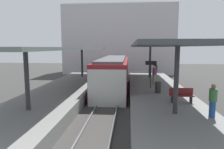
{
  "coord_description": "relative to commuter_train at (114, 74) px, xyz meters",
  "views": [
    {
      "loc": [
        1.48,
        -14.98,
        4.26
      ],
      "look_at": [
        -0.02,
        3.11,
        1.87
      ],
      "focal_mm": 32.77,
      "sensor_mm": 36.0,
      "label": 1
    }
  ],
  "objects": [
    {
      "name": "litter_bin",
      "position": [
        3.61,
        -4.91,
        -0.33
      ],
      "size": [
        0.44,
        0.44,
        0.8
      ],
      "primitive_type": "cylinder",
      "color": "#2D2D30",
      "rests_on": "platform_right"
    },
    {
      "name": "platform_sign",
      "position": [
        3.24,
        -3.28,
        0.9
      ],
      "size": [
        0.9,
        0.08,
        2.21
      ],
      "color": "#262628",
      "rests_on": "platform_right"
    },
    {
      "name": "passenger_mid_platform",
      "position": [
        5.41,
        -10.07,
        0.09
      ],
      "size": [
        0.36,
        0.36,
        1.58
      ],
      "color": "navy",
      "rests_on": "platform_right"
    },
    {
      "name": "passenger_near_bench",
      "position": [
        4.15,
        0.89,
        0.19
      ],
      "size": [
        0.36,
        0.36,
        1.76
      ],
      "color": "#386B3D",
      "rests_on": "platform_right"
    },
    {
      "name": "track_ballast",
      "position": [
        0.0,
        -4.74,
        -1.63
      ],
      "size": [
        3.2,
        28.0,
        0.2
      ],
      "primitive_type": "cube",
      "color": "#423F3D",
      "rests_on": "ground_plane"
    },
    {
      "name": "platform_right",
      "position": [
        3.8,
        -4.74,
        -1.23
      ],
      "size": [
        4.4,
        28.0,
        1.0
      ],
      "primitive_type": "cube",
      "color": "gray",
      "rests_on": "ground_plane"
    },
    {
      "name": "rail_far_side",
      "position": [
        0.72,
        -4.74,
        -1.46
      ],
      "size": [
        0.08,
        28.0,
        0.14
      ],
      "primitive_type": "cube",
      "color": "slate",
      "rests_on": "track_ballast"
    },
    {
      "name": "commuter_train",
      "position": [
        0.0,
        0.0,
        0.0
      ],
      "size": [
        2.78,
        12.41,
        3.1
      ],
      "color": "maroon",
      "rests_on": "track_ballast"
    },
    {
      "name": "canopy_right",
      "position": [
        3.8,
        -3.34,
        2.65
      ],
      "size": [
        4.18,
        21.0,
        3.51
      ],
      "color": "#333335",
      "rests_on": "platform_right"
    },
    {
      "name": "rail_near_side",
      "position": [
        -0.72,
        -4.74,
        -1.46
      ],
      "size": [
        0.08,
        28.0,
        0.14
      ],
      "primitive_type": "cube",
      "color": "slate",
      "rests_on": "track_ballast"
    },
    {
      "name": "station_building_backdrop",
      "position": [
        -0.2,
        15.26,
        3.77
      ],
      "size": [
        18.0,
        6.0,
        11.0
      ],
      "primitive_type": "cube",
      "color": "#B7B2B7",
      "rests_on": "ground_plane"
    },
    {
      "name": "platform_left",
      "position": [
        -3.8,
        -4.74,
        -1.23
      ],
      "size": [
        4.4,
        28.0,
        1.0
      ],
      "primitive_type": "cube",
      "color": "gray",
      "rests_on": "ground_plane"
    },
    {
      "name": "ground_plane",
      "position": [
        0.0,
        -4.74,
        -1.73
      ],
      "size": [
        80.0,
        80.0,
        0.0
      ],
      "primitive_type": "plane",
      "color": "#383835"
    },
    {
      "name": "passenger_far_end",
      "position": [
        3.78,
        -1.23,
        0.13
      ],
      "size": [
        0.36,
        0.36,
        1.65
      ],
      "color": "#998460",
      "rests_on": "platform_right"
    },
    {
      "name": "platform_bench",
      "position": [
        4.63,
        -7.48,
        -0.26
      ],
      "size": [
        1.4,
        0.41,
        0.86
      ],
      "color": "black",
      "rests_on": "platform_right"
    },
    {
      "name": "canopy_left",
      "position": [
        -3.8,
        -3.34,
        2.44
      ],
      "size": [
        4.18,
        21.0,
        3.29
      ],
      "color": "#333335",
      "rests_on": "platform_left"
    }
  ]
}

